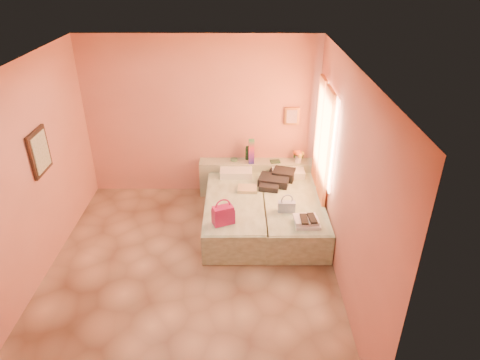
% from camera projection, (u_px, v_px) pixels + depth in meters
% --- Properties ---
extents(ground, '(4.50, 4.50, 0.00)m').
position_uv_depth(ground, '(192.00, 267.00, 6.03)').
color(ground, tan).
rests_on(ground, ground).
extents(room_walls, '(4.02, 4.51, 2.81)m').
position_uv_depth(room_walls, '(205.00, 134.00, 5.67)').
color(room_walls, tan).
rests_on(room_walls, ground).
extents(headboard_ledge, '(2.05, 0.30, 0.65)m').
position_uv_depth(headboard_ledge, '(257.00, 177.00, 7.71)').
color(headboard_ledge, '#97A587').
rests_on(headboard_ledge, ground).
extents(bed_left, '(0.93, 2.01, 0.50)m').
position_uv_depth(bed_left, '(235.00, 212.00, 6.83)').
color(bed_left, beige).
rests_on(bed_left, ground).
extents(bed_right, '(0.93, 2.01, 0.50)m').
position_uv_depth(bed_right, '(292.00, 212.00, 6.82)').
color(bed_right, beige).
rests_on(bed_right, ground).
extents(water_bottle, '(0.08, 0.08, 0.25)m').
position_uv_depth(water_bottle, '(247.00, 153.00, 7.57)').
color(water_bottle, '#11311F').
rests_on(water_bottle, headboard_ledge).
extents(rainbow_box, '(0.10, 0.10, 0.44)m').
position_uv_depth(rainbow_box, '(251.00, 152.00, 7.40)').
color(rainbow_box, '#B91655').
rests_on(rainbow_box, headboard_ledge).
extents(small_dish, '(0.15, 0.15, 0.03)m').
position_uv_depth(small_dish, '(234.00, 160.00, 7.58)').
color(small_dish, '#468158').
rests_on(small_dish, headboard_ledge).
extents(green_book, '(0.18, 0.15, 0.03)m').
position_uv_depth(green_book, '(275.00, 162.00, 7.52)').
color(green_book, '#26472F').
rests_on(green_book, headboard_ledge).
extents(flower_vase, '(0.27, 0.27, 0.27)m').
position_uv_depth(flower_vase, '(298.00, 155.00, 7.46)').
color(flower_vase, white).
rests_on(flower_vase, headboard_ledge).
extents(magenta_handbag, '(0.34, 0.27, 0.28)m').
position_uv_depth(magenta_handbag, '(223.00, 215.00, 6.05)').
color(magenta_handbag, '#B91655').
rests_on(magenta_handbag, bed_left).
extents(khaki_garment, '(0.32, 0.26, 0.05)m').
position_uv_depth(khaki_garment, '(247.00, 189.00, 6.94)').
color(khaki_garment, tan).
rests_on(khaki_garment, bed_left).
extents(clothes_pile, '(0.66, 0.66, 0.16)m').
position_uv_depth(clothes_pile, '(277.00, 179.00, 7.11)').
color(clothes_pile, black).
rests_on(clothes_pile, bed_right).
extents(blue_handbag, '(0.26, 0.11, 0.16)m').
position_uv_depth(blue_handbag, '(287.00, 207.00, 6.35)').
color(blue_handbag, '#3E6296').
rests_on(blue_handbag, bed_right).
extents(towel_stack, '(0.36, 0.31, 0.10)m').
position_uv_depth(towel_stack, '(307.00, 222.00, 6.06)').
color(towel_stack, white).
rests_on(towel_stack, bed_right).
extents(sandal_pair, '(0.19, 0.26, 0.03)m').
position_uv_depth(sandal_pair, '(308.00, 219.00, 6.00)').
color(sandal_pair, black).
rests_on(sandal_pair, towel_stack).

